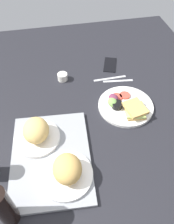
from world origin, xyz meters
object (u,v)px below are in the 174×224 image
object	(u,v)px
plate_with_salad	(125,106)
fork	(118,81)
serving_tray	(51,157)
bread_plate_near	(67,171)
bread_plate_far	(36,133)
soda_bottle	(4,207)
espresso_cup	(63,77)
cell_phone	(110,64)
knife	(110,78)

from	to	relation	value
plate_with_salad	fork	xyz separation A→B (cm)	(20.66, -2.42, -1.48)
serving_tray	bread_plate_near	size ratio (longest dim) A/B	2.08
bread_plate_far	soda_bottle	distance (cm)	33.79
bread_plate_far	espresso_cup	distance (cm)	42.92
cell_phone	soda_bottle	bearing A→B (deg)	162.75
cell_phone	espresso_cup	bearing A→B (deg)	123.47
bread_plate_near	bread_plate_far	size ratio (longest dim) A/B	1.06
knife	cell_phone	xyz separation A→B (cm)	(12.46, -3.49, 0.15)
serving_tray	bread_plate_far	world-z (taller)	bread_plate_far
soda_bottle	knife	bearing A→B (deg)	-39.19
plate_with_salad	soda_bottle	xyz separation A→B (cm)	(-42.80, 55.77, 8.70)
plate_with_salad	knife	distance (cm)	23.76
serving_tray	fork	world-z (taller)	serving_tray
espresso_cup	bread_plate_far	bearing A→B (deg)	157.73
serving_tray	bread_plate_near	bearing A→B (deg)	-151.03
knife	bread_plate_far	bearing A→B (deg)	37.76
plate_with_salad	espresso_cup	world-z (taller)	plate_with_salad
espresso_cup	fork	size ratio (longest dim) A/B	0.33
fork	bread_plate_near	bearing A→B (deg)	61.83
espresso_cup	fork	bearing A→B (deg)	-103.92
espresso_cup	knife	bearing A→B (deg)	-99.80
soda_bottle	espresso_cup	size ratio (longest dim) A/B	3.73
plate_with_salad	knife	xyz separation A→B (cm)	(23.66, 1.58, -1.48)
serving_tray	plate_with_salad	distance (cm)	45.14
bread_plate_near	bread_plate_far	xyz separation A→B (cm)	(20.32, 10.41, 0.23)
espresso_cup	fork	xyz separation A→B (cm)	(-7.61, -30.72, -1.75)
soda_bottle	bread_plate_far	bearing A→B (deg)	-19.68
serving_tray	soda_bottle	size ratio (longest dim) A/B	2.16
bread_plate_far	cell_phone	xyz separation A→B (cm)	(47.40, -46.40, -5.49)
bread_plate_far	plate_with_salad	bearing A→B (deg)	-75.78
serving_tray	plate_with_salad	xyz separation A→B (cm)	(21.46, -39.70, 0.93)
bread_plate_near	knife	world-z (taller)	bread_plate_near
soda_bottle	cell_phone	xyz separation A→B (cm)	(78.93, -57.68, -10.04)
fork	soda_bottle	bearing A→B (deg)	54.24
bread_plate_near	bread_plate_far	distance (cm)	22.83
soda_bottle	serving_tray	bearing A→B (deg)	-36.98
soda_bottle	cell_phone	size ratio (longest dim) A/B	1.45
cell_phone	fork	bearing A→B (deg)	-159.19
bread_plate_near	espresso_cup	size ratio (longest dim) A/B	3.87
soda_bottle	knife	distance (cm)	86.36
serving_tray	espresso_cup	size ratio (longest dim) A/B	8.04
serving_tray	knife	xyz separation A→B (cm)	(45.12, -38.12, -0.55)
cell_phone	bread_plate_far	bearing A→B (deg)	154.52
bread_plate_far	soda_bottle	world-z (taller)	soda_bottle
bread_plate_far	fork	xyz separation A→B (cm)	(31.94, -46.91, -5.64)
plate_with_salad	knife	world-z (taller)	plate_with_salad
espresso_cup	knife	distance (cm)	27.17
serving_tray	bread_plate_near	world-z (taller)	bread_plate_near
serving_tray	cell_phone	bearing A→B (deg)	-35.85
serving_tray	bread_plate_near	xyz separation A→B (cm)	(-10.14, -5.61, 4.86)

